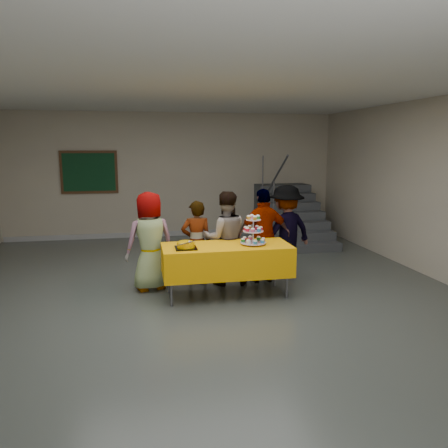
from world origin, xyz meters
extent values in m
plane|color=#4C514C|center=(0.00, 0.00, 0.00)|extent=(10.00, 10.00, 0.00)
cube|color=#AFA48D|center=(0.00, 5.00, 1.50)|extent=(8.00, 0.04, 3.00)
cube|color=silver|center=(0.00, 0.00, 3.00)|extent=(8.00, 10.00, 0.04)
cube|color=#999999|center=(0.00, 4.98, 0.06)|extent=(7.90, 0.03, 0.12)
cylinder|color=#595960|center=(-0.43, 0.10, 0.36)|extent=(0.04, 0.04, 0.73)
cylinder|color=#595960|center=(1.25, 0.10, 0.36)|extent=(0.04, 0.04, 0.73)
cylinder|color=#595960|center=(-0.43, 0.68, 0.36)|extent=(0.04, 0.04, 0.73)
cylinder|color=#595960|center=(1.25, 0.68, 0.36)|extent=(0.04, 0.04, 0.73)
cube|color=#595960|center=(0.41, 0.39, 0.74)|extent=(1.80, 0.70, 0.02)
cube|color=#F4A104|center=(0.41, 0.39, 0.55)|extent=(1.88, 0.78, 0.44)
cylinder|color=silver|center=(0.80, 0.37, 0.78)|extent=(0.18, 0.18, 0.01)
cylinder|color=silver|center=(0.80, 0.37, 0.98)|extent=(0.02, 0.02, 0.42)
cylinder|color=silver|center=(0.80, 0.37, 0.80)|extent=(0.38, 0.38, 0.01)
cylinder|color=silver|center=(0.80, 0.37, 0.97)|extent=(0.30, 0.30, 0.01)
cylinder|color=silver|center=(0.80, 0.37, 1.14)|extent=(0.22, 0.22, 0.01)
cube|color=black|center=(-0.20, 0.30, 0.78)|extent=(0.30, 0.30, 0.02)
cylinder|color=#EBA500|center=(-0.20, 0.30, 0.82)|extent=(0.25, 0.25, 0.07)
ellipsoid|color=#EBA500|center=(-0.20, 0.30, 0.86)|extent=(0.25, 0.25, 0.05)
ellipsoid|color=white|center=(-0.16, 0.26, 0.88)|extent=(0.08, 0.08, 0.02)
cube|color=silver|center=(-0.22, 0.17, 0.88)|extent=(0.30, 0.16, 0.04)
imported|color=#5D5C66|center=(-0.69, 0.92, 0.76)|extent=(0.86, 0.68, 1.53)
imported|color=slate|center=(0.05, 1.07, 0.68)|extent=(0.50, 0.33, 1.35)
imported|color=slate|center=(0.50, 0.96, 0.75)|extent=(0.77, 0.62, 1.50)
imported|color=slate|center=(1.14, 0.96, 0.77)|extent=(0.92, 0.44, 1.53)
imported|color=slate|center=(1.58, 1.16, 0.78)|extent=(1.15, 0.89, 1.57)
cube|color=#424447|center=(2.70, 2.75, 0.09)|extent=(1.30, 0.30, 0.18)
cube|color=#424447|center=(2.70, 3.05, 0.18)|extent=(1.30, 0.30, 0.36)
cube|color=#424447|center=(2.70, 3.35, 0.27)|extent=(1.30, 0.30, 0.54)
cube|color=#424447|center=(2.70, 3.65, 0.36)|extent=(1.30, 0.30, 0.72)
cube|color=#424447|center=(2.70, 3.95, 0.45)|extent=(1.30, 0.30, 0.90)
cube|color=#424447|center=(2.70, 4.25, 0.54)|extent=(1.30, 0.30, 1.08)
cube|color=#424447|center=(2.70, 4.55, 0.63)|extent=(1.30, 0.30, 1.26)
cube|color=#424447|center=(2.70, 4.85, 0.63)|extent=(1.30, 0.30, 1.26)
cylinder|color=#595960|center=(2.10, 2.70, 0.45)|extent=(0.04, 0.04, 0.90)
cylinder|color=#595960|center=(2.10, 3.50, 0.99)|extent=(0.04, 0.04, 0.90)
cylinder|color=#595960|center=(2.10, 4.40, 1.53)|extent=(0.04, 0.04, 0.90)
cylinder|color=#595960|center=(2.10, 3.55, 1.44)|extent=(0.04, 1.85, 1.20)
cube|color=#472B16|center=(-1.96, 4.97, 1.60)|extent=(1.30, 0.04, 1.00)
cube|color=#133B1F|center=(-1.96, 4.94, 1.60)|extent=(1.18, 0.02, 0.88)
camera|label=1|loc=(-0.82, -5.72, 2.20)|focal=35.00mm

